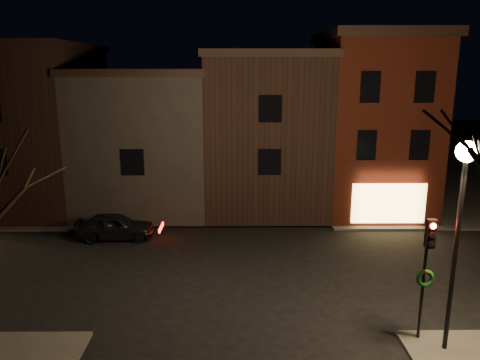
# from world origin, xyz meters

# --- Properties ---
(ground) EXTENTS (120.00, 120.00, 0.00)m
(ground) POSITION_xyz_m (0.00, 0.00, 0.00)
(ground) COLOR black
(ground) RESTS_ON ground
(sidewalk_far_right) EXTENTS (30.00, 30.00, 0.12)m
(sidewalk_far_right) POSITION_xyz_m (20.00, 20.00, 0.06)
(sidewalk_far_right) COLOR #2D2B28
(sidewalk_far_right) RESTS_ON ground
(sidewalk_far_left) EXTENTS (30.00, 30.00, 0.12)m
(sidewalk_far_left) POSITION_xyz_m (-20.00, 20.00, 0.06)
(sidewalk_far_left) COLOR #2D2B28
(sidewalk_far_left) RESTS_ON ground
(corner_building) EXTENTS (6.50, 8.50, 10.50)m
(corner_building) POSITION_xyz_m (8.00, 9.47, 5.40)
(corner_building) COLOR #41140B
(corner_building) RESTS_ON ground
(row_building_a) EXTENTS (7.30, 10.30, 9.40)m
(row_building_a) POSITION_xyz_m (1.50, 10.50, 4.83)
(row_building_a) COLOR black
(row_building_a) RESTS_ON ground
(row_building_b) EXTENTS (7.80, 10.30, 8.40)m
(row_building_b) POSITION_xyz_m (-5.75, 10.50, 4.33)
(row_building_b) COLOR black
(row_building_b) RESTS_ON ground
(row_building_c) EXTENTS (7.30, 10.30, 9.90)m
(row_building_c) POSITION_xyz_m (-13.00, 10.50, 5.08)
(row_building_c) COLOR black
(row_building_c) RESTS_ON ground
(street_lamp_near) EXTENTS (0.60, 0.60, 6.48)m
(street_lamp_near) POSITION_xyz_m (6.20, -6.00, 5.18)
(street_lamp_near) COLOR black
(street_lamp_near) RESTS_ON sidewalk_near_right
(traffic_signal) EXTENTS (0.58, 0.38, 4.05)m
(traffic_signal) POSITION_xyz_m (5.60, -5.51, 2.81)
(traffic_signal) COLOR black
(traffic_signal) RESTS_ON sidewalk_near_right
(parked_car_a) EXTENTS (4.03, 1.75, 1.35)m
(parked_car_a) POSITION_xyz_m (-6.50, 3.95, 0.68)
(parked_car_a) COLOR black
(parked_car_a) RESTS_ON ground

